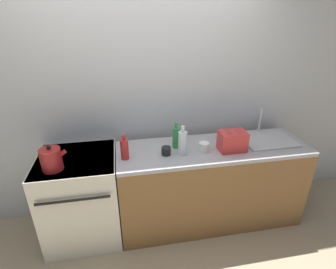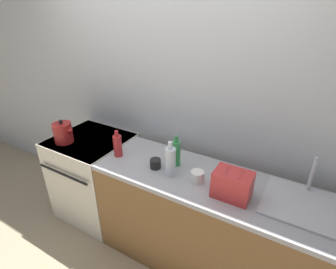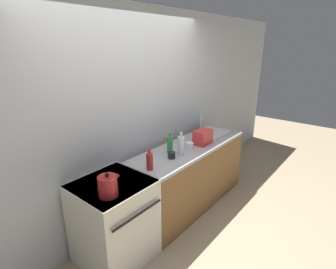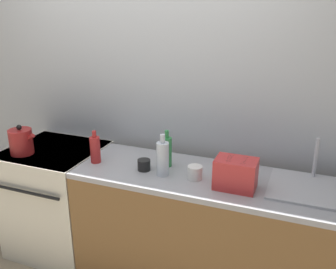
{
  "view_description": "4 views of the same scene",
  "coord_description": "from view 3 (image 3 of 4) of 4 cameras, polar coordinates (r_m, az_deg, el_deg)",
  "views": [
    {
      "loc": [
        -0.19,
        -1.85,
        2.11
      ],
      "look_at": [
        0.23,
        0.37,
        1.04
      ],
      "focal_mm": 28.0,
      "sensor_mm": 36.0,
      "label": 1
    },
    {
      "loc": [
        1.16,
        -1.23,
        2.08
      ],
      "look_at": [
        0.21,
        0.4,
        1.13
      ],
      "focal_mm": 28.0,
      "sensor_mm": 36.0,
      "label": 2
    },
    {
      "loc": [
        -2.03,
        -1.51,
        2.18
      ],
      "look_at": [
        0.3,
        0.39,
        1.13
      ],
      "focal_mm": 28.0,
      "sensor_mm": 36.0,
      "label": 3
    },
    {
      "loc": [
        1.2,
        -1.87,
        1.99
      ],
      "look_at": [
        0.31,
        0.4,
        1.12
      ],
      "focal_mm": 40.0,
      "sensor_mm": 36.0,
      "label": 4
    }
  ],
  "objects": [
    {
      "name": "bottle_clear",
      "position": [
        3.16,
        2.83,
        -2.42
      ],
      "size": [
        0.08,
        0.08,
        0.29
      ],
      "color": "silver",
      "rests_on": "counter_block"
    },
    {
      "name": "kettle",
      "position": [
        2.4,
        -12.93,
        -10.87
      ],
      "size": [
        0.22,
        0.17,
        0.23
      ],
      "color": "maroon",
      "rests_on": "stove"
    },
    {
      "name": "stove",
      "position": [
        2.88,
        -11.61,
        -17.85
      ],
      "size": [
        0.71,
        0.71,
        0.89
      ],
      "color": "silver",
      "rests_on": "ground_plane"
    },
    {
      "name": "cup_white",
      "position": [
        3.36,
        4.7,
        -2.47
      ],
      "size": [
        0.1,
        0.1,
        0.09
      ],
      "color": "white",
      "rests_on": "counter_block"
    },
    {
      "name": "toaster",
      "position": [
        3.54,
        7.58,
        -0.54
      ],
      "size": [
        0.25,
        0.17,
        0.19
      ],
      "color": "red",
      "rests_on": "counter_block"
    },
    {
      "name": "cup_black",
      "position": [
        3.09,
        0.79,
        -4.52
      ],
      "size": [
        0.09,
        0.09,
        0.08
      ],
      "color": "black",
      "rests_on": "counter_block"
    },
    {
      "name": "counter_block",
      "position": [
        3.69,
        4.76,
        -8.81
      ],
      "size": [
        1.9,
        0.61,
        0.89
      ],
      "color": "brown",
      "rests_on": "ground_plane"
    },
    {
      "name": "bottle_red",
      "position": [
        2.8,
        -4.01,
        -5.8
      ],
      "size": [
        0.07,
        0.07,
        0.24
      ],
      "color": "#B72828",
      "rests_on": "counter_block"
    },
    {
      "name": "wall_back",
      "position": [
        3.15,
        -8.23,
        2.85
      ],
      "size": [
        8.0,
        0.05,
        2.6
      ],
      "color": "silver",
      "rests_on": "ground_plane"
    },
    {
      "name": "sink_tray",
      "position": [
        4.0,
        9.17,
        0.48
      ],
      "size": [
        0.52,
        0.44,
        0.28
      ],
      "color": "#B7B7BC",
      "rests_on": "counter_block"
    },
    {
      "name": "ground_plane",
      "position": [
        3.34,
        2.07,
        -21.48
      ],
      "size": [
        12.0,
        12.0,
        0.0
      ],
      "primitive_type": "plane",
      "color": "tan"
    },
    {
      "name": "bottle_green",
      "position": [
        3.22,
        0.41,
        -2.12
      ],
      "size": [
        0.07,
        0.07,
        0.26
      ],
      "color": "#338C47",
      "rests_on": "counter_block"
    }
  ]
}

